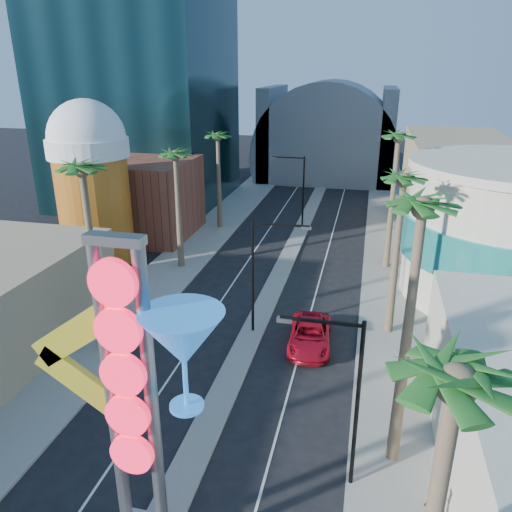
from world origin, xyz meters
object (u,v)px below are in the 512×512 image
at_px(neon_sign, 154,393).
at_px(red_pickup, 310,335).
at_px(pedestrian_b, 419,388).
at_px(pedestrian_a, 431,510).

xyz_separation_m(neon_sign, red_pickup, (3.21, 16.11, -6.51)).
xyz_separation_m(red_pickup, pedestrian_b, (6.38, -4.60, 0.20)).
bearing_deg(neon_sign, red_pickup, 78.74).
bearing_deg(neon_sign, pedestrian_a, 19.50).
relative_size(red_pickup, pedestrian_a, 3.00).
relative_size(neon_sign, pedestrian_a, 6.58).
xyz_separation_m(pedestrian_a, pedestrian_b, (0.12, 8.16, -0.10)).
distance_m(neon_sign, pedestrian_a, 11.81).
height_order(red_pickup, pedestrian_a, pedestrian_a).
bearing_deg(pedestrian_b, red_pickup, -42.13).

